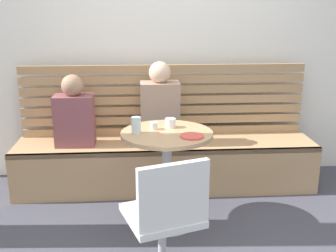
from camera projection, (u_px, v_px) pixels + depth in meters
The scene contains 11 objects.
back_wall at pixel (162, 26), 3.88m from camera, with size 5.20×0.10×2.90m, color white.
booth_bench at pixel (166, 165), 3.80m from camera, with size 2.70×0.52×0.44m.
booth_backrest at pixel (164, 100), 3.88m from camera, with size 2.65×0.04×0.67m.
cafe_table at pixel (167, 160), 3.08m from camera, with size 0.68×0.68×0.74m.
white_chair at pixel (166, 221), 2.32m from camera, with size 0.50×0.50×0.85m.
person_adult at pixel (160, 107), 3.63m from camera, with size 0.34×0.22×0.73m.
person_child_left at pixel (74, 114), 3.60m from camera, with size 0.34×0.22×0.63m.
cup_espresso_small at pixel (154, 126), 3.08m from camera, with size 0.06×0.06×0.06m, color silver.
cup_glass_tall at pixel (136, 125), 2.98m from camera, with size 0.07×0.07×0.12m, color silver.
cup_ceramic_white at pixel (171, 123), 3.13m from camera, with size 0.08×0.08×0.07m, color white.
plate_small at pixel (192, 136), 2.91m from camera, with size 0.17×0.17×0.01m, color #DB4C42.
Camera 1 is at (-0.23, -2.34, 1.63)m, focal length 44.12 mm.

